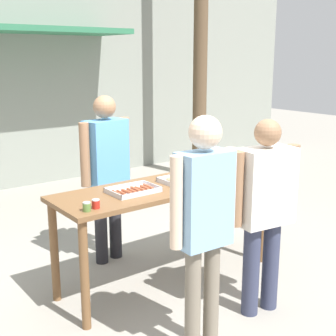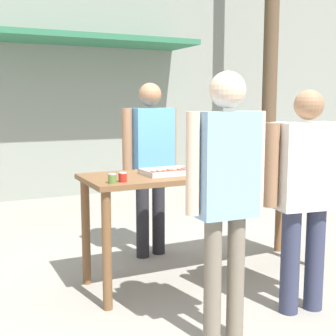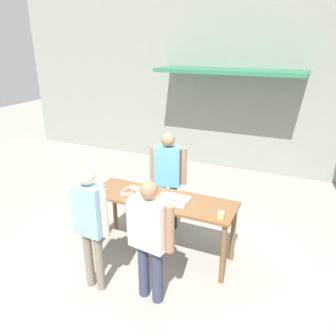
% 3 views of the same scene
% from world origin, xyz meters
% --- Properties ---
extents(ground_plane, '(24.00, 24.00, 0.00)m').
position_xyz_m(ground_plane, '(0.00, 0.00, 0.00)').
color(ground_plane, gray).
extents(building_facade_back, '(12.00, 1.11, 4.50)m').
position_xyz_m(building_facade_back, '(0.00, 3.98, 2.26)').
color(building_facade_back, gray).
rests_on(building_facade_back, ground).
extents(serving_table, '(2.12, 0.67, 0.92)m').
position_xyz_m(serving_table, '(0.00, 0.00, 0.80)').
color(serving_table, brown).
rests_on(serving_table, ground).
extents(food_tray_sausages, '(0.41, 0.29, 0.04)m').
position_xyz_m(food_tray_sausages, '(-0.38, -0.02, 0.94)').
color(food_tray_sausages, silver).
rests_on(food_tray_sausages, serving_table).
extents(food_tray_buns, '(0.44, 0.31, 0.07)m').
position_xyz_m(food_tray_buns, '(0.18, -0.02, 0.95)').
color(food_tray_buns, silver).
rests_on(food_tray_buns, serving_table).
extents(condiment_jar_mustard, '(0.06, 0.06, 0.07)m').
position_xyz_m(condiment_jar_mustard, '(-0.93, -0.23, 0.96)').
color(condiment_jar_mustard, '#567A38').
rests_on(condiment_jar_mustard, serving_table).
extents(condiment_jar_ketchup, '(0.06, 0.06, 0.07)m').
position_xyz_m(condiment_jar_ketchup, '(-0.84, -0.21, 0.96)').
color(condiment_jar_ketchup, '#B22319').
rests_on(condiment_jar_ketchup, serving_table).
extents(beer_cup, '(0.08, 0.08, 0.09)m').
position_xyz_m(beer_cup, '(0.92, -0.22, 0.97)').
color(beer_cup, '#DBC67A').
rests_on(beer_cup, serving_table).
extents(person_server_behind_table, '(0.60, 0.30, 1.68)m').
position_xyz_m(person_server_behind_table, '(-0.22, 0.71, 1.00)').
color(person_server_behind_table, '#232328').
rests_on(person_server_behind_table, ground).
extents(person_customer_holding_hotdog, '(0.53, 0.22, 1.69)m').
position_xyz_m(person_customer_holding_hotdog, '(-0.48, -1.02, 1.02)').
color(person_customer_holding_hotdog, '#756B5B').
rests_on(person_customer_holding_hotdog, ground).
extents(person_customer_with_cup, '(0.65, 0.31, 1.59)m').
position_xyz_m(person_customer_with_cup, '(0.26, -0.90, 0.93)').
color(person_customer_with_cup, '#333851').
rests_on(person_customer_with_cup, ground).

